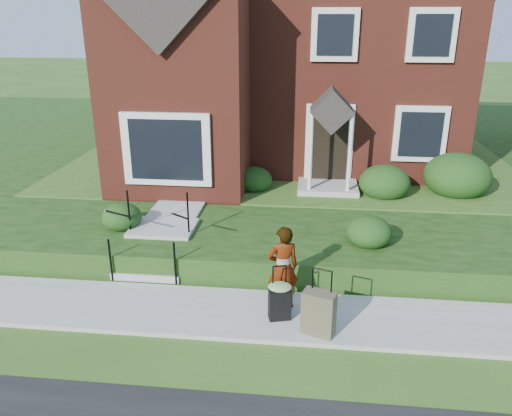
# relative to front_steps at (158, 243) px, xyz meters

# --- Properties ---
(ground) EXTENTS (120.00, 120.00, 0.00)m
(ground) POSITION_rel_front_steps_xyz_m (2.50, -1.84, -0.47)
(ground) COLOR #2D5119
(ground) RESTS_ON ground
(sidewalk) EXTENTS (60.00, 1.60, 0.08)m
(sidewalk) POSITION_rel_front_steps_xyz_m (2.50, -1.84, -0.43)
(sidewalk) COLOR #9E9B93
(sidewalk) RESTS_ON ground
(terrace) EXTENTS (44.00, 20.00, 0.60)m
(terrace) POSITION_rel_front_steps_xyz_m (6.50, 9.06, -0.17)
(terrace) COLOR black
(terrace) RESTS_ON ground
(walkway) EXTENTS (1.20, 6.00, 0.06)m
(walkway) POSITION_rel_front_steps_xyz_m (0.00, 3.16, 0.16)
(walkway) COLOR #9E9B93
(walkway) RESTS_ON terrace
(main_house) EXTENTS (10.40, 10.20, 9.40)m
(main_house) POSITION_rel_front_steps_xyz_m (2.29, 7.76, 4.79)
(main_house) COLOR maroon
(main_house) RESTS_ON terrace
(front_steps) EXTENTS (1.40, 2.02, 1.50)m
(front_steps) POSITION_rel_front_steps_xyz_m (0.00, 0.00, 0.00)
(front_steps) COLOR #9E9B93
(front_steps) RESTS_ON ground
(foundation_shrubs) EXTENTS (10.25, 4.86, 1.22)m
(foundation_shrubs) POSITION_rel_front_steps_xyz_m (3.80, 3.17, 0.63)
(foundation_shrubs) COLOR #163610
(foundation_shrubs) RESTS_ON terrace
(woman) EXTENTS (0.67, 0.54, 1.57)m
(woman) POSITION_rel_front_steps_xyz_m (2.78, -1.59, 0.39)
(woman) COLOR #999999
(woman) RESTS_ON sidewalk
(suitcase_black) EXTENTS (0.49, 0.44, 1.01)m
(suitcase_black) POSITION_rel_front_steps_xyz_m (2.75, -1.98, -0.01)
(suitcase_black) COLOR black
(suitcase_black) RESTS_ON sidewalk
(suitcase_olive) EXTENTS (0.60, 0.45, 1.15)m
(suitcase_olive) POSITION_rel_front_steps_xyz_m (3.42, -2.34, -0.01)
(suitcase_olive) COLOR brown
(suitcase_olive) RESTS_ON sidewalk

